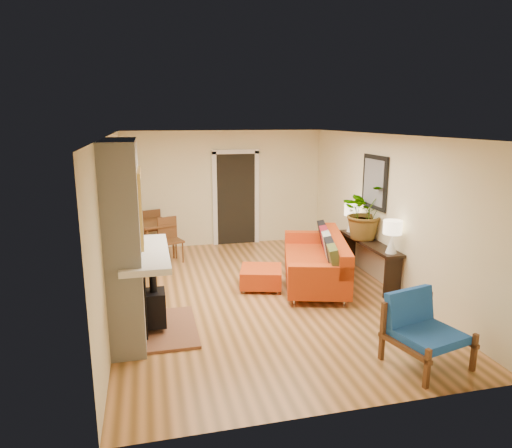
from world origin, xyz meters
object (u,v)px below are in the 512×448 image
(sofa, at_px, (319,261))
(houseplant, at_px, (365,211))
(blue_chair, at_px, (421,325))
(dining_table, at_px, (156,228))
(console_table, at_px, (369,249))
(lamp_near, at_px, (392,233))
(ottoman, at_px, (261,276))
(lamp_far, at_px, (352,214))

(sofa, height_order, houseplant, houseplant)
(blue_chair, relative_size, dining_table, 0.57)
(blue_chair, height_order, dining_table, dining_table)
(dining_table, bearing_deg, houseplant, -32.12)
(dining_table, xyz_separation_m, console_table, (3.65, -2.49, -0.01))
(lamp_near, distance_m, houseplant, 0.96)
(ottoman, xyz_separation_m, dining_table, (-1.69, 2.40, 0.39))
(blue_chair, relative_size, lamp_far, 1.80)
(sofa, xyz_separation_m, lamp_far, (0.89, 0.65, 0.66))
(blue_chair, height_order, houseplant, houseplant)
(sofa, bearing_deg, ottoman, -179.11)
(ottoman, bearing_deg, dining_table, 125.12)
(ottoman, distance_m, lamp_near, 2.29)
(blue_chair, bearing_deg, ottoman, 113.91)
(lamp_near, relative_size, lamp_far, 1.00)
(sofa, relative_size, lamp_near, 4.64)
(blue_chair, height_order, lamp_far, lamp_far)
(blue_chair, relative_size, console_table, 0.52)
(blue_chair, height_order, lamp_near, lamp_near)
(lamp_near, distance_m, lamp_far, 1.49)
(lamp_far, height_order, houseplant, houseplant)
(lamp_far, bearing_deg, lamp_near, -90.00)
(ottoman, height_order, lamp_near, lamp_near)
(console_table, xyz_separation_m, houseplant, (-0.01, 0.20, 0.65))
(sofa, relative_size, houseplant, 2.49)
(ottoman, relative_size, lamp_far, 1.59)
(ottoman, xyz_separation_m, lamp_near, (1.96, -0.82, 0.86))
(ottoman, xyz_separation_m, houseplant, (1.95, 0.12, 1.02))
(sofa, xyz_separation_m, dining_table, (-2.76, 2.39, 0.19))
(ottoman, height_order, blue_chair, blue_chair)
(sofa, xyz_separation_m, lamp_near, (0.89, -0.84, 0.66))
(sofa, bearing_deg, houseplant, 6.60)
(console_table, bearing_deg, ottoman, 177.60)
(console_table, bearing_deg, lamp_far, 90.00)
(lamp_far, bearing_deg, sofa, -143.92)
(dining_table, relative_size, lamp_near, 3.16)
(lamp_near, height_order, lamp_far, same)
(houseplant, bearing_deg, lamp_near, -89.39)
(sofa, height_order, blue_chair, sofa)
(blue_chair, relative_size, houseplant, 0.97)
(ottoman, bearing_deg, lamp_near, -22.81)
(sofa, xyz_separation_m, ottoman, (-1.07, -0.02, -0.20))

